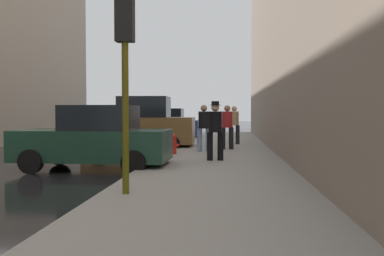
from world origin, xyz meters
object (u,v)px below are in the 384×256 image
Objects in this scene: pedestrian_in_jeans at (204,126)px; parked_bronze_suv at (141,125)px; pedestrian_in_red_jacket at (227,125)px; pedestrian_with_fedora at (215,128)px; pedestrian_in_tan_coat at (234,123)px; traffic_light at (125,47)px; parked_blue_sedan at (164,125)px; fire_hydrant at (173,144)px; parked_dark_green_sedan at (95,139)px.

parked_bronze_suv is at bearing 140.82° from pedestrian_in_jeans.
parked_bronze_suv is 2.70× the size of pedestrian_in_red_jacket.
pedestrian_with_fedora is at bearing -80.07° from pedestrian_in_jeans.
pedestrian_in_tan_coat is (0.31, 2.63, 0.00)m from pedestrian_in_red_jacket.
traffic_light is 12.07m from pedestrian_in_tan_coat.
pedestrian_in_tan_coat reaches higher than parked_blue_sedan.
pedestrian_in_red_jacket is at bearing 78.78° from traffic_light.
pedestrian_with_fedora is at bearing -95.40° from pedestrian_in_red_jacket.
parked_bronze_suv reaches higher than fire_hydrant.
fire_hydrant is 0.41× the size of pedestrian_in_jeans.
pedestrian_in_jeans is (0.96, 8.16, -1.65)m from traffic_light.
fire_hydrant is (1.80, -3.26, -0.54)m from parked_bronze_suv.
parked_blue_sedan is at bearing 105.79° from pedestrian_with_fedora.
fire_hydrant is 2.76m from pedestrian_in_red_jacket.
pedestrian_with_fedora is (3.31, -11.69, 0.29)m from parked_blue_sedan.
traffic_light is 5.76m from pedestrian_with_fedora.
pedestrian_in_jeans is (-1.17, -3.61, 0.00)m from pedestrian_in_tan_coat.
pedestrian_with_fedora is at bearing 74.76° from traffic_light.
parked_blue_sedan reaches higher than fire_hydrant.
traffic_light reaches higher than pedestrian_in_tan_coat.
fire_hydrant is at bearing -115.40° from pedestrian_in_tan_coat.
pedestrian_in_red_jacket is at bearing -65.09° from parked_blue_sedan.
parked_bronze_suv is at bearing 90.00° from parked_dark_green_sedan.
traffic_light is at bearing -105.24° from pedestrian_with_fedora.
pedestrian_in_jeans is at bearing 55.37° from parked_dark_green_sedan.
pedestrian_in_jeans is (2.81, -8.87, 0.26)m from parked_blue_sedan.
parked_blue_sedan is 1.17× the size of traffic_light.
parked_dark_green_sedan is 2.48× the size of pedestrian_in_red_jacket.
parked_bronze_suv reaches higher than pedestrian_in_jeans.
parked_bronze_suv is 1.09× the size of parked_blue_sedan.
pedestrian_with_fedora is (3.31, -5.12, 0.10)m from parked_bronze_suv.
parked_dark_green_sedan is 4.95m from pedestrian_in_jeans.
pedestrian_in_tan_coat is at bearing 18.33° from parked_bronze_suv.
traffic_light is (1.85, -4.08, 1.91)m from parked_dark_green_sedan.
parked_bronze_suv is 2.59× the size of pedestrian_with_fedora.
traffic_light reaches higher than pedestrian_with_fedora.
pedestrian_in_tan_coat is at bearing -52.88° from parked_blue_sedan.
parked_bronze_suv is at bearing 122.87° from pedestrian_with_fedora.
parked_bronze_suv is (-0.00, 6.36, 0.18)m from parked_dark_green_sedan.
parked_dark_green_sedan reaches higher than fire_hydrant.
pedestrian_with_fedora is (1.45, 5.33, -1.62)m from traffic_light.
pedestrian_with_fedora is (3.31, 1.25, 0.29)m from parked_dark_green_sedan.
pedestrian_with_fedora is at bearing -57.13° from parked_bronze_suv.
parked_bronze_suv is 2.70× the size of pedestrian_in_tan_coat.
fire_hydrant is at bearing -133.67° from pedestrian_in_red_jacket.
fire_hydrant is at bearing -79.61° from parked_blue_sedan.
traffic_light is at bearing -89.60° from fire_hydrant.
pedestrian_in_tan_coat is at bearing 62.61° from parked_dark_green_sedan.
pedestrian_in_red_jacket is 1.30m from pedestrian_in_jeans.
parked_blue_sedan is 17.23m from traffic_light.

